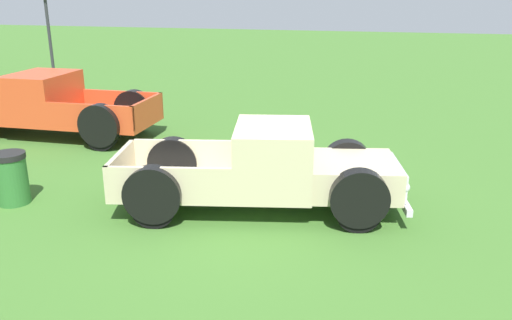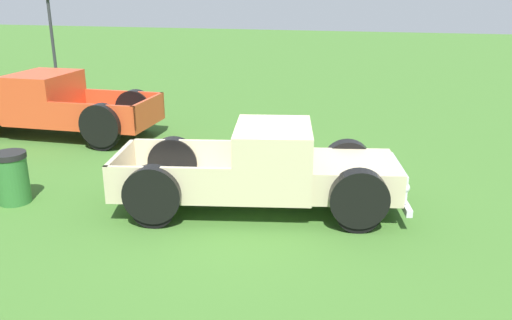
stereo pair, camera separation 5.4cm
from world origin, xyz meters
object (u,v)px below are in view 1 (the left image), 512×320
object	(u,v)px
pickup_truck_foreground	(277,170)
pickup_truck_behind_right	(42,106)
lamp_post_far	(49,35)
trash_can	(11,178)

from	to	relation	value
pickup_truck_foreground	pickup_truck_behind_right	size ratio (longest dim) A/B	0.96
pickup_truck_behind_right	lamp_post_far	xyz separation A→B (m)	(6.82, 4.28, 1.17)
pickup_truck_behind_right	lamp_post_far	distance (m)	8.14
pickup_truck_behind_right	pickup_truck_foreground	bearing A→B (deg)	-115.40
pickup_truck_behind_right	trash_can	xyz separation A→B (m)	(-4.19, -2.28, -0.30)
trash_can	pickup_truck_foreground	bearing A→B (deg)	-79.27
pickup_truck_behind_right	trash_can	size ratio (longest dim) A/B	5.68
pickup_truck_foreground	lamp_post_far	xyz separation A→B (m)	(10.12, 11.23, 1.24)
pickup_truck_foreground	trash_can	bearing A→B (deg)	100.73
lamp_post_far	pickup_truck_foreground	bearing A→B (deg)	-132.02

